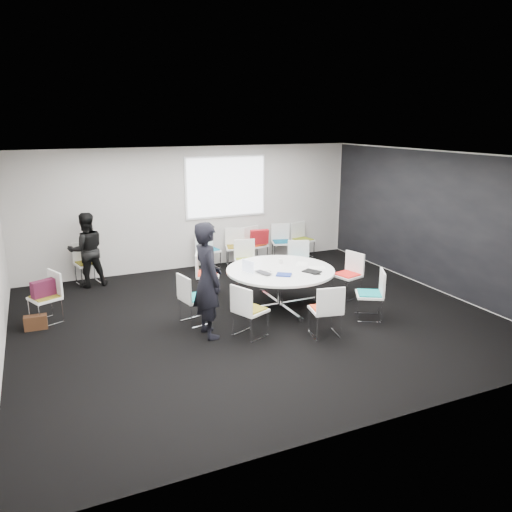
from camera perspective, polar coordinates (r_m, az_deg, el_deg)
name	(u,v)px	position (r m, az deg, el deg)	size (l,w,h in m)	color
room_shell	(260,240)	(8.50, 0.45, 1.88)	(8.08, 7.08, 2.88)	black
conference_table	(280,280)	(9.22, 2.79, -2.81)	(1.98, 1.98, 0.73)	silver
projection_screen	(226,187)	(11.83, -3.42, 7.88)	(1.90, 0.03, 1.35)	white
chair_ring_a	(347,284)	(9.94, 10.38, -3.11)	(0.55, 0.56, 0.88)	silver
chair_ring_b	(299,270)	(10.69, 4.97, -1.61)	(0.59, 0.58, 0.88)	silver
chair_ring_c	(246,269)	(10.74, -1.10, -1.46)	(0.53, 0.52, 0.88)	silver
chair_ring_d	(207,283)	(9.88, -5.59, -3.05)	(0.58, 0.59, 0.88)	silver
chair_ring_e	(195,308)	(8.61, -7.00, -5.90)	(0.54, 0.54, 0.88)	silver
chair_ring_f	(250,320)	(8.04, -0.71, -7.36)	(0.59, 0.60, 0.88)	silver
chair_ring_g	(325,320)	(8.13, 7.94, -7.26)	(0.54, 0.53, 0.88)	silver
chair_ring_h	(370,304)	(8.95, 12.85, -5.34)	(0.62, 0.62, 0.88)	silver
chair_back_a	(208,257)	(11.68, -5.47, -0.15)	(0.53, 0.52, 0.88)	silver
chair_back_b	(236,254)	(11.89, -2.33, 0.19)	(0.57, 0.56, 0.88)	silver
chair_back_c	(255,252)	(12.10, -0.08, 0.46)	(0.55, 0.54, 0.88)	silver
chair_back_d	(281,249)	(12.39, 2.92, 0.80)	(0.57, 0.57, 0.88)	silver
chair_back_e	(302,247)	(12.67, 5.33, 1.08)	(0.55, 0.54, 0.88)	silver
chair_spare_left	(47,307)	(9.30, -22.81, -5.41)	(0.59, 0.60, 0.88)	silver
chair_person_back	(88,271)	(11.16, -18.68, -1.65)	(0.55, 0.54, 0.88)	silver
person_main	(208,280)	(7.89, -5.55, -2.75)	(0.68, 0.45, 1.87)	black
person_back	(87,250)	(10.87, -18.79, 0.67)	(0.76, 0.59, 1.56)	black
laptop	(266,272)	(8.90, 1.09, -1.89)	(0.35, 0.22, 0.03)	#333338
laptop_lid	(248,266)	(8.85, -0.93, -1.20)	(0.30, 0.02, 0.22)	silver
notebook_black	(312,272)	(9.02, 6.40, -1.77)	(0.22, 0.30, 0.02)	black
tablet_folio	(284,275)	(8.78, 3.21, -2.14)	(0.26, 0.20, 0.03)	navy
papers_right	(302,264)	(9.51, 5.27, -0.89)	(0.30, 0.21, 0.00)	white
papers_front	(317,268)	(9.29, 6.98, -1.33)	(0.30, 0.21, 0.00)	silver
cup	(280,261)	(9.50, 2.81, -0.58)	(0.08, 0.08, 0.09)	white
phone	(317,274)	(8.89, 6.95, -2.08)	(0.14, 0.07, 0.01)	black
maroon_bag	(44,288)	(9.18, -23.11, -3.41)	(0.40, 0.14, 0.28)	#4C142A
brown_bag	(36,322)	(9.13, -23.87, -6.96)	(0.36, 0.16, 0.24)	#402414
red_jacket	(259,237)	(11.80, 0.39, 2.20)	(0.44, 0.10, 0.35)	maroon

